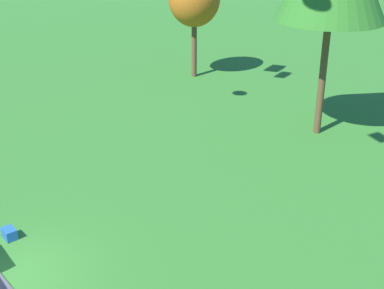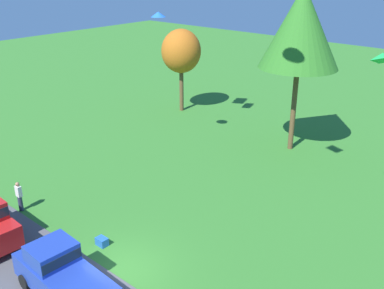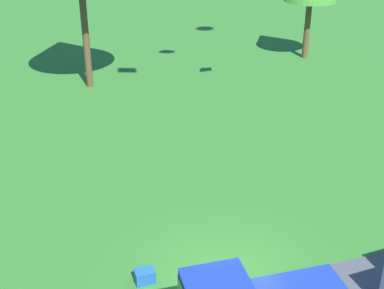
{
  "view_description": "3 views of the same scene",
  "coord_description": "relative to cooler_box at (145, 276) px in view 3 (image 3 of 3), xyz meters",
  "views": [
    {
      "loc": [
        14.44,
        -4.53,
        11.11
      ],
      "look_at": [
        1.34,
        6.3,
        3.35
      ],
      "focal_mm": 50.0,
      "sensor_mm": 36.0,
      "label": 1
    },
    {
      "loc": [
        12.78,
        -10.07,
        12.74
      ],
      "look_at": [
        -0.47,
        5.26,
        4.25
      ],
      "focal_mm": 42.0,
      "sensor_mm": 36.0,
      "label": 2
    },
    {
      "loc": [
        -4.64,
        -10.99,
        10.4
      ],
      "look_at": [
        0.5,
        4.61,
        2.09
      ],
      "focal_mm": 50.0,
      "sensor_mm": 36.0,
      "label": 3
    }
  ],
  "objects": [
    {
      "name": "ground_plane",
      "position": [
        2.2,
        -0.69,
        -0.2
      ],
      "size": [
        120.0,
        120.0,
        0.0
      ],
      "primitive_type": "plane",
      "color": "#337528"
    },
    {
      "name": "cooler_box",
      "position": [
        0.0,
        0.0,
        0.0
      ],
      "size": [
        0.56,
        0.4,
        0.4
      ],
      "primitive_type": "cube",
      "color": "blue",
      "rests_on": "ground"
    }
  ]
}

